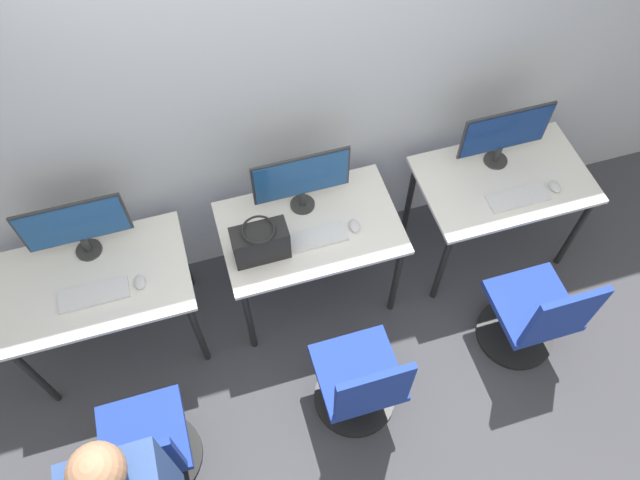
% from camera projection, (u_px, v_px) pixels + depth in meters
% --- Properties ---
extents(ground_plane, '(20.00, 20.00, 0.00)m').
position_uv_depth(ground_plane, '(326.00, 332.00, 3.95)').
color(ground_plane, '#3D3D42').
extents(wall_back, '(12.00, 0.05, 2.80)m').
position_uv_depth(wall_back, '(284.00, 84.00, 3.17)').
color(wall_back, '#B7BCC1').
rests_on(wall_back, ground_plane).
extents(desk_left, '(1.00, 0.64, 0.74)m').
position_uv_depth(desk_left, '(98.00, 289.00, 3.39)').
color(desk_left, silver).
rests_on(desk_left, ground_plane).
extents(monitor_left, '(0.54, 0.14, 0.41)m').
position_uv_depth(monitor_left, '(75.00, 226.00, 3.21)').
color(monitor_left, '#2D2D2D').
rests_on(monitor_left, desk_left).
extents(keyboard_left, '(0.36, 0.13, 0.02)m').
position_uv_depth(keyboard_left, '(94.00, 295.00, 3.25)').
color(keyboard_left, silver).
rests_on(keyboard_left, desk_left).
extents(mouse_left, '(0.06, 0.09, 0.03)m').
position_uv_depth(mouse_left, '(140.00, 282.00, 3.29)').
color(mouse_left, silver).
rests_on(mouse_left, desk_left).
extents(office_chair_left, '(0.48, 0.48, 0.88)m').
position_uv_depth(office_chair_left, '(148.00, 451.00, 3.21)').
color(office_chair_left, black).
rests_on(office_chair_left, ground_plane).
extents(desk_center, '(1.00, 0.64, 0.74)m').
position_uv_depth(desk_center, '(310.00, 236.00, 3.57)').
color(desk_center, silver).
rests_on(desk_center, ground_plane).
extents(monitor_center, '(0.54, 0.14, 0.41)m').
position_uv_depth(monitor_center, '(301.00, 179.00, 3.38)').
color(monitor_center, '#2D2D2D').
rests_on(monitor_center, desk_center).
extents(keyboard_center, '(0.36, 0.13, 0.02)m').
position_uv_depth(keyboard_center, '(314.00, 238.00, 3.44)').
color(keyboard_center, silver).
rests_on(keyboard_center, desk_center).
extents(mouse_center, '(0.06, 0.09, 0.03)m').
position_uv_depth(mouse_center, '(354.00, 226.00, 3.48)').
color(mouse_center, silver).
rests_on(mouse_center, desk_center).
extents(office_chair_center, '(0.48, 0.48, 0.88)m').
position_uv_depth(office_chair_center, '(360.00, 385.00, 3.39)').
color(office_chair_center, black).
rests_on(office_chair_center, ground_plane).
extents(desk_right, '(1.00, 0.64, 0.74)m').
position_uv_depth(desk_right, '(501.00, 188.00, 3.76)').
color(desk_right, silver).
rests_on(desk_right, ground_plane).
extents(monitor_right, '(0.54, 0.14, 0.41)m').
position_uv_depth(monitor_right, '(505.00, 134.00, 3.55)').
color(monitor_right, '#2D2D2D').
rests_on(monitor_right, desk_right).
extents(keyboard_right, '(0.36, 0.13, 0.02)m').
position_uv_depth(keyboard_right, '(518.00, 198.00, 3.59)').
color(keyboard_right, silver).
rests_on(keyboard_right, desk_right).
extents(mouse_right, '(0.06, 0.09, 0.03)m').
position_uv_depth(mouse_right, '(555.00, 186.00, 3.63)').
color(mouse_right, silver).
rests_on(mouse_right, desk_right).
extents(office_chair_right, '(0.48, 0.48, 0.88)m').
position_uv_depth(office_chair_right, '(534.00, 317.00, 3.61)').
color(office_chair_right, black).
rests_on(office_chair_right, ground_plane).
extents(handbag, '(0.30, 0.18, 0.25)m').
position_uv_depth(handbag, '(260.00, 243.00, 3.30)').
color(handbag, black).
rests_on(handbag, desk_center).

